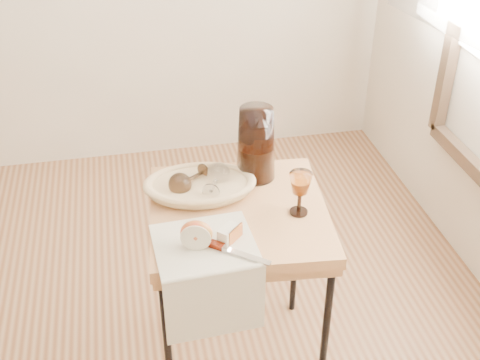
{
  "coord_description": "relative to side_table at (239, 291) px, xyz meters",
  "views": [
    {
      "loc": [
        0.37,
        -1.38,
        1.85
      ],
      "look_at": [
        0.69,
        0.15,
        0.83
      ],
      "focal_mm": 46.4,
      "sensor_mm": 36.0,
      "label": 1
    }
  ],
  "objects": [
    {
      "name": "side_table",
      "position": [
        0.0,
        0.0,
        0.0
      ],
      "size": [
        0.6,
        0.6,
        0.71
      ],
      "primitive_type": null,
      "rotation": [
        0.0,
        0.0,
        -0.09
      ],
      "color": "brown",
      "rests_on": "floor"
    },
    {
      "name": "goblet_lying_a",
      "position": [
        -0.13,
        0.12,
        0.4
      ],
      "size": [
        0.14,
        0.13,
        0.08
      ],
      "primitive_type": null,
      "rotation": [
        0.0,
        0.0,
        3.75
      ],
      "color": "#523924",
      "rests_on": "bread_basket"
    },
    {
      "name": "apple_wedge",
      "position": [
        -0.06,
        -0.16,
        0.38
      ],
      "size": [
        0.07,
        0.07,
        0.04
      ],
      "primitive_type": "cube",
      "rotation": [
        0.0,
        0.0,
        0.77
      ],
      "color": "beige",
      "rests_on": "tea_towel"
    },
    {
      "name": "bread_basket",
      "position": [
        -0.11,
        0.11,
        0.38
      ],
      "size": [
        0.34,
        0.25,
        0.05
      ],
      "primitive_type": null,
      "rotation": [
        0.0,
        0.0,
        -0.08
      ],
      "color": "tan",
      "rests_on": "side_table"
    },
    {
      "name": "apple_half",
      "position": [
        -0.16,
        -0.16,
        0.4
      ],
      "size": [
        0.1,
        0.07,
        0.09
      ],
      "primitive_type": "ellipsoid",
      "rotation": [
        0.0,
        0.0,
        -0.25
      ],
      "color": "#B10912",
      "rests_on": "tea_towel"
    },
    {
      "name": "goblet_lying_b",
      "position": [
        -0.06,
        0.09,
        0.4
      ],
      "size": [
        0.12,
        0.15,
        0.08
      ],
      "primitive_type": null,
      "rotation": [
        0.0,
        0.0,
        1.17
      ],
      "color": "white",
      "rests_on": "bread_basket"
    },
    {
      "name": "pitcher",
      "position": [
        0.09,
        0.18,
        0.48
      ],
      "size": [
        0.19,
        0.26,
        0.29
      ],
      "primitive_type": null,
      "rotation": [
        0.0,
        0.0,
        -0.05
      ],
      "color": "black",
      "rests_on": "side_table"
    },
    {
      "name": "table_knife",
      "position": [
        -0.07,
        -0.21,
        0.37
      ],
      "size": [
        0.2,
        0.17,
        0.02
      ],
      "primitive_type": null,
      "rotation": [
        0.0,
        0.0,
        -0.68
      ],
      "color": "silver",
      "rests_on": "tea_towel"
    },
    {
      "name": "wine_goblet",
      "position": [
        0.18,
        -0.06,
        0.43
      ],
      "size": [
        0.08,
        0.08,
        0.15
      ],
      "primitive_type": null,
      "rotation": [
        0.0,
        0.0,
        -0.12
      ],
      "color": "white",
      "rests_on": "side_table"
    },
    {
      "name": "tea_towel",
      "position": [
        -0.13,
        -0.16,
        0.36
      ],
      "size": [
        0.3,
        0.28,
        0.01
      ],
      "primitive_type": "cube",
      "rotation": [
        0.0,
        0.0,
        0.05
      ],
      "color": "beige",
      "rests_on": "side_table"
    }
  ]
}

